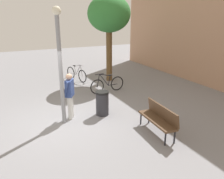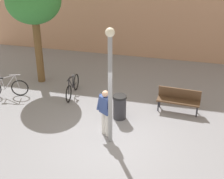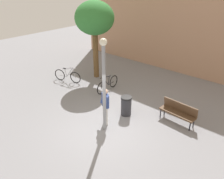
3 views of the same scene
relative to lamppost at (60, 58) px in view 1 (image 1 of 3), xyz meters
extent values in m
plane|color=gray|center=(-0.01, 0.06, -2.27)|extent=(36.00, 36.00, 0.00)
cylinder|color=gray|center=(0.00, 0.00, -0.47)|extent=(0.14, 0.14, 3.59)
sphere|color=#F2EACC|center=(0.00, 0.00, 1.44)|extent=(0.28, 0.28, 0.28)
cylinder|color=white|center=(-0.16, 0.26, -1.84)|extent=(0.14, 0.14, 0.85)
cylinder|color=white|center=(-0.33, 0.37, -1.84)|extent=(0.14, 0.14, 0.85)
cube|color=#334784|center=(-0.24, 0.32, -1.12)|extent=(0.46, 0.40, 0.60)
sphere|color=tan|center=(-0.24, 0.32, -0.71)|extent=(0.22, 0.22, 0.22)
cylinder|color=#334784|center=(-0.06, 0.14, -1.09)|extent=(0.20, 0.24, 0.55)
cylinder|color=#334784|center=(-0.48, 0.41, -1.09)|extent=(0.20, 0.24, 0.55)
cube|color=#513823|center=(2.03, 2.44, -1.82)|extent=(1.63, 0.55, 0.06)
cube|color=#513823|center=(2.04, 2.63, -1.57)|extent=(1.60, 0.24, 0.44)
cylinder|color=black|center=(2.73, 2.23, -2.06)|extent=(0.05, 0.05, 0.42)
cylinder|color=black|center=(1.30, 2.33, -2.06)|extent=(0.05, 0.05, 0.42)
cylinder|color=black|center=(2.75, 2.55, -2.06)|extent=(0.05, 0.05, 0.42)
cylinder|color=black|center=(1.32, 2.65, -2.06)|extent=(0.05, 0.05, 0.42)
cylinder|color=brown|center=(-4.18, 3.72, -0.85)|extent=(0.33, 0.33, 2.84)
ellipsoid|color=#337E36|center=(-4.18, 3.72, 1.37)|extent=(2.28, 2.28, 1.94)
torus|color=black|center=(-2.27, 2.19, -1.91)|extent=(0.10, 0.71, 0.71)
torus|color=black|center=(-2.35, 3.29, -1.91)|extent=(0.10, 0.71, 0.71)
cylinder|color=black|center=(-2.30, 2.55, -1.63)|extent=(0.07, 0.50, 0.64)
cylinder|color=black|center=(-2.30, 2.60, -1.39)|extent=(0.08, 0.58, 0.18)
cylinder|color=black|center=(-2.32, 2.84, -1.70)|extent=(0.05, 0.14, 0.48)
cylinder|color=black|center=(-2.33, 3.04, -1.94)|extent=(0.07, 0.50, 0.04)
cylinder|color=black|center=(-2.28, 2.25, -1.63)|extent=(0.05, 0.17, 0.63)
cube|color=black|center=(-2.32, 2.89, -1.44)|extent=(0.09, 0.20, 0.04)
cylinder|color=black|center=(-2.28, 2.32, -1.32)|extent=(0.06, 0.44, 0.03)
torus|color=black|center=(-4.42, 2.19, -1.91)|extent=(0.69, 0.27, 0.71)
torus|color=black|center=(-5.46, 1.84, -1.91)|extent=(0.69, 0.27, 0.71)
cylinder|color=#ADADB7|center=(-4.76, 2.07, -1.63)|extent=(0.48, 0.19, 0.64)
cylinder|color=#ADADB7|center=(-4.81, 2.05, -1.39)|extent=(0.56, 0.22, 0.18)
cylinder|color=#ADADB7|center=(-5.03, 1.98, -1.70)|extent=(0.14, 0.08, 0.48)
cylinder|color=#ADADB7|center=(-5.22, 1.92, -1.94)|extent=(0.49, 0.19, 0.04)
cylinder|color=#ADADB7|center=(-4.48, 2.16, -1.63)|extent=(0.17, 0.09, 0.63)
cube|color=black|center=(-5.08, 1.96, -1.44)|extent=(0.22, 0.14, 0.04)
cylinder|color=#ADADB7|center=(-4.54, 2.14, -1.32)|extent=(0.43, 0.17, 0.03)
cylinder|color=#2D2D33|center=(-0.02, 1.46, -1.85)|extent=(0.47, 0.47, 0.84)
cylinder|color=black|center=(-0.02, 1.46, -1.38)|extent=(0.50, 0.50, 0.08)
camera|label=1|loc=(7.22, -1.66, 1.35)|focal=36.48mm
camera|label=2|loc=(2.26, -8.79, 4.24)|focal=53.31mm
camera|label=3|loc=(5.30, -5.60, 3.49)|focal=36.01mm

